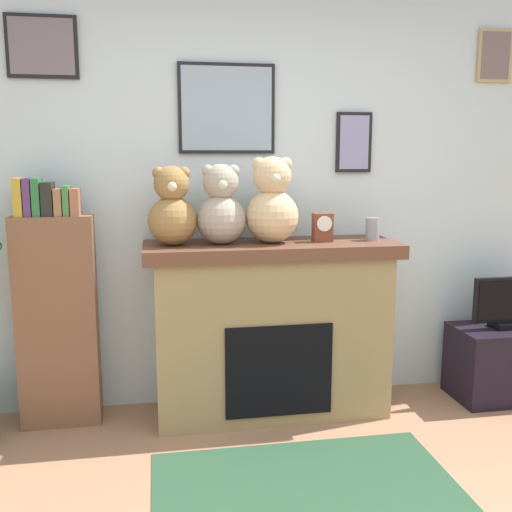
# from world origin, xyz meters

# --- Properties ---
(back_wall) EXTENTS (5.20, 0.15, 2.60)m
(back_wall) POSITION_xyz_m (-0.00, 2.00, 1.31)
(back_wall) COLOR silver
(back_wall) RESTS_ON ground_plane
(fireplace) EXTENTS (1.50, 0.54, 1.06)m
(fireplace) POSITION_xyz_m (0.10, 1.70, 0.54)
(fireplace) COLOR #9A8052
(fireplace) RESTS_ON ground_plane
(bookshelf) EXTENTS (0.45, 0.16, 1.45)m
(bookshelf) POSITION_xyz_m (-1.15, 1.74, 0.68)
(bookshelf) COLOR brown
(bookshelf) RESTS_ON ground_plane
(tv_stand) EXTENTS (0.67, 0.40, 0.47)m
(tv_stand) POSITION_xyz_m (1.65, 1.64, 0.24)
(tv_stand) COLOR black
(tv_stand) RESTS_ON ground_plane
(television) EXTENTS (0.49, 0.14, 0.33)m
(television) POSITION_xyz_m (1.65, 1.64, 0.63)
(television) COLOR black
(television) RESTS_ON tv_stand
(area_rug) EXTENTS (1.46, 0.98, 0.01)m
(area_rug) POSITION_xyz_m (0.10, 0.78, 0.00)
(area_rug) COLOR #284B31
(area_rug) RESTS_ON ground_plane
(candle_jar) EXTENTS (0.08, 0.08, 0.14)m
(candle_jar) POSITION_xyz_m (0.73, 1.68, 1.13)
(candle_jar) COLOR gray
(candle_jar) RESTS_ON fireplace
(mantel_clock) EXTENTS (0.11, 0.09, 0.17)m
(mantel_clock) POSITION_xyz_m (0.41, 1.68, 1.15)
(mantel_clock) COLOR brown
(mantel_clock) RESTS_ON fireplace
(teddy_bear_grey) EXTENTS (0.28, 0.28, 0.45)m
(teddy_bear_grey) POSITION_xyz_m (-0.47, 1.68, 1.27)
(teddy_bear_grey) COLOR olive
(teddy_bear_grey) RESTS_ON fireplace
(teddy_bear_tan) EXTENTS (0.29, 0.29, 0.46)m
(teddy_bear_tan) POSITION_xyz_m (-0.20, 1.68, 1.27)
(teddy_bear_tan) COLOR #A39786
(teddy_bear_tan) RESTS_ON fireplace
(teddy_bear_cream) EXTENTS (0.31, 0.31, 0.50)m
(teddy_bear_cream) POSITION_xyz_m (0.10, 1.68, 1.29)
(teddy_bear_cream) COLOR #D2B383
(teddy_bear_cream) RESTS_ON fireplace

